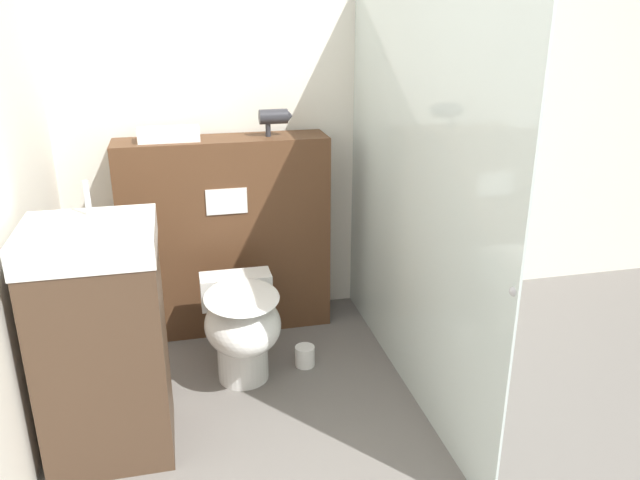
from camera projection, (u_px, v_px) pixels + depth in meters
wall_back at (294, 106)px, 3.59m from camera, size 8.00×0.06×2.50m
partition_panel at (227, 236)px, 3.55m from camera, size 1.15×0.29×1.12m
shower_glass at (412, 200)px, 2.87m from camera, size 0.04×1.93×1.91m
toilet at (242, 325)px, 3.07m from camera, size 0.37×0.59×0.51m
sink_vanity at (102, 342)px, 2.53m from camera, size 0.50×0.45×1.15m
hair_drier at (275, 117)px, 3.37m from camera, size 0.18×0.08×0.15m
folded_towel at (169, 134)px, 3.27m from camera, size 0.32×0.13×0.07m
spare_toilet_roll at (305, 356)px, 3.29m from camera, size 0.10×0.10×0.11m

